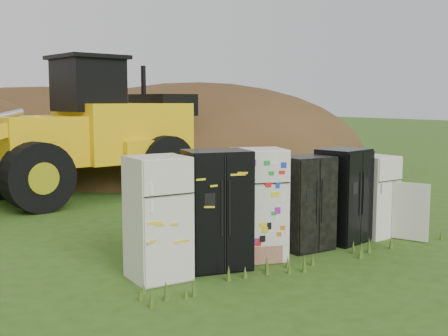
# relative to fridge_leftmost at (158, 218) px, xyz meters

# --- Properties ---
(ground) EXTENTS (120.00, 120.00, 0.00)m
(ground) POSITION_rel_fridge_leftmost_xyz_m (2.51, -0.01, -0.92)
(ground) COLOR #2D4D14
(ground) RESTS_ON ground
(fridge_leftmost) EXTENTS (0.85, 0.82, 1.85)m
(fridge_leftmost) POSITION_rel_fridge_leftmost_xyz_m (0.00, 0.00, 0.00)
(fridge_leftmost) COLOR silver
(fridge_leftmost) RESTS_ON ground
(fridge_black_side) EXTENTS (1.15, 1.00, 1.89)m
(fridge_black_side) POSITION_rel_fridge_leftmost_xyz_m (1.03, -0.03, 0.02)
(fridge_black_side) COLOR black
(fridge_black_side) RESTS_ON ground
(fridge_sticker) EXTENTS (1.05, 1.01, 1.87)m
(fridge_sticker) POSITION_rel_fridge_leftmost_xyz_m (1.91, 0.02, 0.01)
(fridge_sticker) COLOR white
(fridge_sticker) RESTS_ON ground
(fridge_dark_mid) EXTENTS (0.89, 0.74, 1.68)m
(fridge_dark_mid) POSITION_rel_fridge_leftmost_xyz_m (2.98, 0.04, -0.08)
(fridge_dark_mid) COLOR black
(fridge_dark_mid) RESTS_ON ground
(fridge_black_right) EXTENTS (1.01, 0.90, 1.77)m
(fridge_black_right) POSITION_rel_fridge_leftmost_xyz_m (3.91, 0.03, -0.04)
(fridge_black_right) COLOR black
(fridge_black_right) RESTS_ON ground
(fridge_open_door) EXTENTS (0.75, 0.70, 1.59)m
(fridge_open_door) POSITION_rel_fridge_leftmost_xyz_m (4.76, -0.01, -0.13)
(fridge_open_door) COLOR silver
(fridge_open_door) RESTS_ON ground
(wheel_loader) EXTENTS (8.38, 4.29, 3.88)m
(wheel_loader) POSITION_rel_fridge_leftmost_xyz_m (0.84, 7.51, 1.02)
(wheel_loader) COLOR yellow
(wheel_loader) RESTS_ON ground
(dirt_mound_right) EXTENTS (15.41, 11.30, 6.75)m
(dirt_mound_right) POSITION_rel_fridge_leftmost_xyz_m (7.88, 11.78, -0.92)
(dirt_mound_right) COLOR #3F2914
(dirt_mound_right) RESTS_ON ground
(dirt_mound_back) EXTENTS (18.15, 12.10, 6.52)m
(dirt_mound_back) POSITION_rel_fridge_leftmost_xyz_m (3.51, 17.65, -0.92)
(dirt_mound_back) COLOR #3F2914
(dirt_mound_back) RESTS_ON ground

